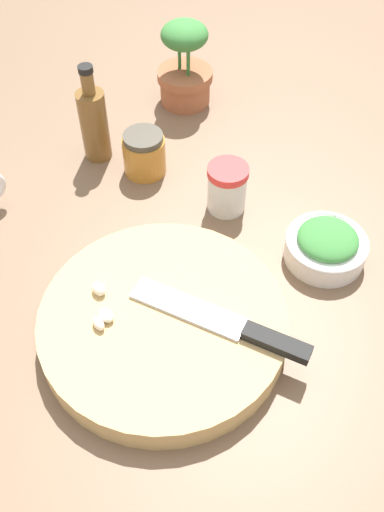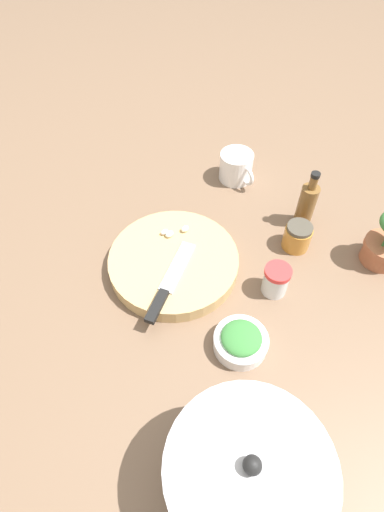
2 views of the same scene
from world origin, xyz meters
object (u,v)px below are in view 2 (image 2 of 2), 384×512
Objects in this scene: cutting_board at (174,262)px; honey_jar at (297,236)px; chef_knife at (168,285)px; herb_bowl at (241,341)px; stock_pot at (246,477)px; garlic_cloves at (174,232)px; spice_jar at (276,280)px; oil_bottle at (307,204)px; coffee_mug at (236,167)px.

honey_jar reaches higher than cutting_board.
herb_bowl is (-0.01, 0.20, -0.02)m from chef_knife.
honey_jar is 0.57m from stock_pot.
cutting_board is 4.89× the size of garlic_cloves.
garlic_cloves is 0.31m from honey_jar.
herb_bowl is at bearing 9.65° from spice_jar.
oil_bottle is (-0.23, -0.07, 0.03)m from spice_jar.
oil_bottle is 0.65× the size of stock_pot.
oil_bottle reaches higher than coffee_mug.
stock_pot is at bearing 26.70° from spice_jar.
coffee_mug is at bearing -141.34° from herb_bowl.
chef_knife is 3.20× the size of honey_jar.
oil_bottle reaches higher than honey_jar.
garlic_cloves is 0.38× the size of oil_bottle.
honey_jar is (-0.15, -0.04, -0.00)m from spice_jar.
honey_jar reaches higher than herb_bowl.
coffee_mug is at bearing -95.35° from oil_bottle.
chef_knife is at bearing 34.93° from cutting_board.
stock_pot is (0.32, 0.46, 0.03)m from garlic_cloves.
garlic_cloves is at bearing 107.80° from chef_knife.
coffee_mug is at bearing -172.81° from garlic_cloves.
coffee_mug is 0.24m from oil_bottle.
coffee_mug is (-0.36, -0.09, 0.02)m from cutting_board.
garlic_cloves is (-0.06, -0.05, 0.03)m from cutting_board.
spice_jar is at bearing 100.25° from garlic_cloves.
cutting_board is 0.09m from chef_knife.
stock_pot reaches higher than spice_jar.
garlic_cloves is (-0.13, -0.10, 0.00)m from chef_knife.
stock_pot is (0.20, 0.36, 0.03)m from chef_knife.
oil_bottle is at bearing -157.12° from stock_pot.
spice_jar is at bearing 13.57° from honey_jar.
oil_bottle is at bearing -163.71° from spice_jar.
cutting_board is 0.32m from honey_jar.
chef_knife is 0.35m from honey_jar.
spice_jar reaches higher than honey_jar.
herb_bowl is (0.12, 0.30, -0.02)m from garlic_cloves.
cutting_board is at bearing 42.02° from garlic_cloves.
garlic_cloves is 0.55× the size of herb_bowl.
coffee_mug reaches higher than garlic_cloves.
stock_pot is (0.21, 0.16, 0.05)m from herb_bowl.
spice_jar is (-0.05, 0.27, -0.01)m from garlic_cloves.
cutting_board is at bearing 13.89° from coffee_mug.
honey_jar is 0.28× the size of stock_pot.
herb_bowl is 1.62× the size of honey_jar.
garlic_cloves is at bearing -125.23° from stock_pot.
stock_pot is at bearing 22.88° from oil_bottle.
oil_bottle is (-0.34, 0.15, 0.05)m from cutting_board.
stock_pot is at bearing 38.34° from coffee_mug.
garlic_cloves is 0.89× the size of honey_jar.
coffee_mug reaches higher than honey_jar.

